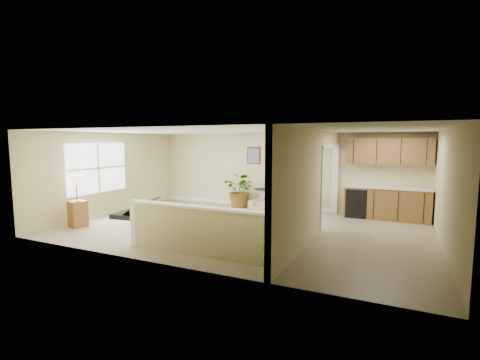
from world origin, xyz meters
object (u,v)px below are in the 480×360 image
at_px(accent_table, 261,196).
at_px(palm_plant, 241,191).
at_px(loveseat, 275,202).
at_px(lamp_stand, 77,205).
at_px(piano, 140,199).
at_px(piano_bench, 173,215).
at_px(small_plant, 308,208).

relative_size(accent_table, palm_plant, 0.57).
bearing_deg(accent_table, palm_plant, -171.84).
relative_size(loveseat, lamp_stand, 1.22).
xyz_separation_m(palm_plant, lamp_stand, (-2.78, -4.19, -0.01)).
height_order(palm_plant, lamp_stand, lamp_stand).
xyz_separation_m(piano, palm_plant, (2.18, 2.47, 0.08)).
distance_m(piano, accent_table, 3.86).
relative_size(piano_bench, lamp_stand, 0.62).
height_order(loveseat, palm_plant, palm_plant).
xyz_separation_m(piano_bench, lamp_stand, (-2.22, -1.13, 0.29)).
bearing_deg(piano, accent_table, 35.27).
bearing_deg(lamp_stand, loveseat, 43.28).
xyz_separation_m(loveseat, accent_table, (-0.65, 0.40, 0.11)).
relative_size(loveseat, small_plant, 3.40).
distance_m(loveseat, lamp_stand, 5.68).
height_order(accent_table, lamp_stand, lamp_stand).
bearing_deg(piano_bench, palm_plant, 79.51).
relative_size(palm_plant, lamp_stand, 0.88).
distance_m(accent_table, palm_plant, 0.72).
bearing_deg(piano, small_plant, 20.36).
xyz_separation_m(accent_table, small_plant, (1.64, -0.28, -0.23)).
bearing_deg(piano, lamp_stand, -116.07).
xyz_separation_m(piano, piano_bench, (1.61, -0.59, -0.22)).
bearing_deg(small_plant, palm_plant, 175.56).
xyz_separation_m(piano, accent_table, (2.88, 2.58, -0.07)).
height_order(piano_bench, loveseat, loveseat).
distance_m(accent_table, small_plant, 1.68).
distance_m(piano, piano_bench, 1.73).
distance_m(loveseat, accent_table, 0.77).
relative_size(piano, accent_table, 2.40).
height_order(piano, lamp_stand, lamp_stand).
xyz_separation_m(piano, lamp_stand, (-0.61, -1.72, 0.07)).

